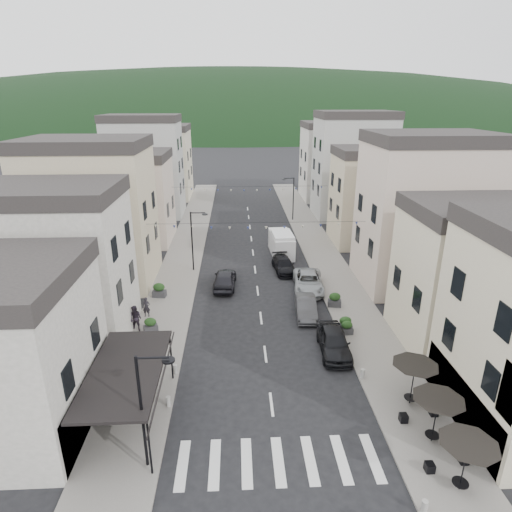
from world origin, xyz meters
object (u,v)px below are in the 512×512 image
at_px(parked_car_d, 284,265).
at_px(pedestrian_b, 136,319).
at_px(parked_car_c, 308,282).
at_px(delivery_van, 281,243).
at_px(parked_car_a, 334,342).
at_px(parked_car_b, 306,307).
at_px(parked_car_e, 225,279).
at_px(pedestrian_a, 146,307).

relative_size(parked_car_d, pedestrian_b, 2.32).
xyz_separation_m(parked_car_c, delivery_van, (-1.44, 9.32, 0.50)).
distance_m(parked_car_a, parked_car_c, 10.04).
relative_size(parked_car_b, parked_car_e, 0.91).
relative_size(parked_car_b, parked_car_d, 0.95).
distance_m(parked_car_b, pedestrian_a, 12.41).
distance_m(parked_car_d, delivery_van, 4.94).
distance_m(parked_car_b, pedestrian_b, 12.90).
bearing_deg(delivery_van, parked_car_c, -84.54).
bearing_deg(parked_car_e, parked_car_d, -144.72).
distance_m(parked_car_c, pedestrian_a, 14.13).
height_order(parked_car_e, pedestrian_b, pedestrian_b).
height_order(parked_car_b, delivery_van, delivery_van).
relative_size(parked_car_b, pedestrian_b, 2.21).
distance_m(parked_car_a, delivery_van, 19.43).
xyz_separation_m(parked_car_a, pedestrian_b, (-13.80, 3.32, 0.29)).
bearing_deg(pedestrian_a, pedestrian_b, -99.40).
bearing_deg(pedestrian_a, parked_car_b, -1.36).
relative_size(parked_car_c, pedestrian_a, 3.48).
relative_size(parked_car_a, parked_car_d, 1.05).
height_order(pedestrian_a, pedestrian_b, pedestrian_b).
bearing_deg(parked_car_c, parked_car_b, -96.20).
xyz_separation_m(parked_car_b, parked_car_e, (-6.47, 5.68, 0.09)).
xyz_separation_m(parked_car_b, delivery_van, (-0.48, 14.10, 0.55)).
height_order(parked_car_a, delivery_van, delivery_van).
bearing_deg(parked_car_e, pedestrian_b, 54.13).
bearing_deg(parked_car_e, parked_car_a, 128.14).
distance_m(parked_car_d, pedestrian_b, 16.38).
bearing_deg(pedestrian_b, delivery_van, 69.12).
bearing_deg(parked_car_d, parked_car_b, -91.06).
bearing_deg(parked_car_b, parked_car_e, 142.89).
relative_size(parked_car_d, pedestrian_a, 2.88).
xyz_separation_m(parked_car_b, parked_car_c, (0.96, 4.79, 0.05)).
bearing_deg(parked_car_a, parked_car_d, 99.80).
relative_size(parked_car_a, parked_car_b, 1.10).
height_order(parked_car_a, pedestrian_a, pedestrian_a).
height_order(parked_car_a, parked_car_e, parked_car_a).
height_order(parked_car_c, pedestrian_b, pedestrian_b).
distance_m(parked_car_d, parked_car_e, 6.72).
relative_size(parked_car_a, pedestrian_a, 3.02).
distance_m(parked_car_e, delivery_van, 10.35).
bearing_deg(parked_car_a, pedestrian_b, 169.18).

